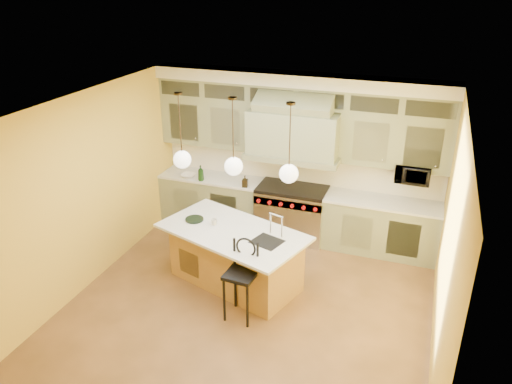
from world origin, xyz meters
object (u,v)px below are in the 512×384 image
at_px(range, 292,212).
at_px(counter_stool, 242,275).
at_px(microwave, 413,173).
at_px(kitchen_island, 236,256).

distance_m(range, counter_stool, 2.42).
distance_m(range, microwave, 2.18).
height_order(kitchen_island, microwave, microwave).
bearing_deg(kitchen_island, counter_stool, -44.00).
distance_m(counter_stool, microwave, 3.29).
xyz_separation_m(range, kitchen_island, (-0.40, -1.70, -0.01)).
bearing_deg(counter_stool, range, 93.23).
bearing_deg(range, counter_stool, -90.36).
xyz_separation_m(kitchen_island, microwave, (2.35, 1.80, 0.98)).
xyz_separation_m(range, microwave, (1.95, 0.11, 0.96)).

